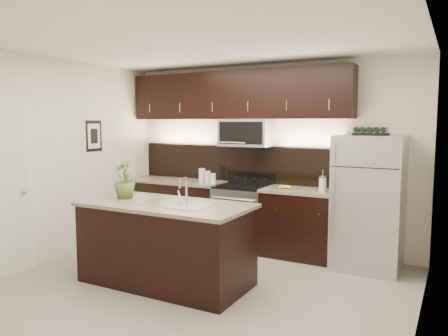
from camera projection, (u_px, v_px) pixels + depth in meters
name	position (u px, v px, depth m)	size (l,w,h in m)	color
ground	(197.00, 288.00, 4.89)	(4.50, 4.50, 0.00)	gray
room_walls	(185.00, 137.00, 4.73)	(4.52, 4.02, 2.71)	silver
counter_run	(230.00, 215.00, 6.53)	(3.51, 0.65, 0.94)	black
upper_fixtures	(237.00, 103.00, 6.47)	(3.49, 0.40, 1.66)	black
island	(166.00, 243.00, 5.00)	(1.96, 0.96, 0.94)	black
sink_faucet	(177.00, 203.00, 4.89)	(0.84, 0.50, 0.28)	silver
refrigerator	(369.00, 202.00, 5.50)	(0.82, 0.74, 1.69)	#B2B2B7
wine_rack	(371.00, 131.00, 5.40)	(0.42, 0.26, 0.10)	black
plant	(124.00, 179.00, 5.24)	(0.27, 0.27, 0.48)	#446428
canisters	(206.00, 177.00, 6.59)	(0.32, 0.14, 0.22)	silver
french_press	(323.00, 184.00, 5.77)	(0.10, 0.10, 0.28)	silver
bananas	(281.00, 187.00, 6.02)	(0.17, 0.14, 0.05)	yellow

